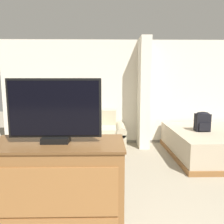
# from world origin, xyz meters

# --- Properties ---
(wall_back) EXTENTS (6.64, 0.16, 2.60)m
(wall_back) POSITION_xyz_m (-0.00, 4.26, 1.29)
(wall_back) COLOR silver
(wall_back) RESTS_ON ground_plane
(wall_partition_pillar) EXTENTS (0.24, 0.61, 2.60)m
(wall_partition_pillar) POSITION_xyz_m (0.21, 3.90, 1.30)
(wall_partition_pillar) COLOR silver
(wall_partition_pillar) RESTS_ON ground_plane
(couch) EXTENTS (2.02, 0.84, 0.88)m
(couch) POSITION_xyz_m (-1.24, 3.78, 0.31)
(couch) COLOR #B7AD8E
(couch) RESTS_ON ground_plane
(coffee_table) EXTENTS (0.71, 0.45, 0.44)m
(coffee_table) POSITION_xyz_m (-1.26, 2.88, 0.38)
(coffee_table) COLOR brown
(coffee_table) RESTS_ON ground_plane
(side_table) EXTENTS (0.45, 0.45, 0.60)m
(side_table) POSITION_xyz_m (-2.43, 3.81, 0.50)
(side_table) COLOR brown
(side_table) RESTS_ON ground_plane
(table_lamp) EXTENTS (0.31, 0.31, 0.45)m
(table_lamp) POSITION_xyz_m (-2.43, 3.81, 0.90)
(table_lamp) COLOR tan
(table_lamp) RESTS_ON side_table
(tv_dresser) EXTENTS (1.22, 0.57, 1.06)m
(tv_dresser) POSITION_xyz_m (-1.12, 0.57, 0.53)
(tv_dresser) COLOR brown
(tv_dresser) RESTS_ON ground_plane
(tv) EXTENTS (0.82, 0.16, 0.57)m
(tv) POSITION_xyz_m (-1.12, 0.57, 1.35)
(tv) COLOR black
(tv) RESTS_ON tv_dresser
(bed) EXTENTS (1.64, 2.04, 0.56)m
(bed) POSITION_xyz_m (1.52, 3.14, 0.29)
(bed) COLOR brown
(bed) RESTS_ON ground_plane
(backpack) EXTENTS (0.29, 0.22, 0.41)m
(backpack) POSITION_xyz_m (1.31, 3.07, 0.77)
(backpack) COLOR black
(backpack) RESTS_ON bed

